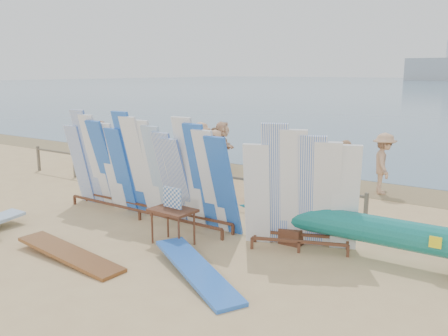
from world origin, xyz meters
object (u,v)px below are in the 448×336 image
Objects in this scene: beachgoer_7 at (345,168)px; beachgoer_11 at (101,139)px; beachgoer_0 at (91,143)px; flat_board_c at (70,259)px; beachgoer_9 at (384,164)px; vendor_table at (173,225)px; beachgoer_5 at (222,146)px; beach_chair_right at (214,184)px; beach_chair_left at (217,185)px; beachgoer_4 at (215,153)px; beachgoer_6 at (215,157)px; stroller at (255,188)px; outrigger_canoe at (375,232)px; side_surfboard_rack at (301,194)px; main_surfboard_rack at (144,172)px; flat_board_d at (197,277)px; beachgoer_3 at (201,148)px; beachgoer_8 at (267,172)px.

beachgoer_11 is at bearing 28.07° from beachgoer_7.
beachgoer_0 is at bearing -5.33° from beachgoer_11.
beachgoer_0 reaches higher than flat_board_c.
beachgoer_11 is 0.94× the size of beachgoer_7.
beachgoer_9 is (11.46, 0.55, 0.13)m from beachgoer_11.
beachgoer_0 is 1.55m from beachgoer_11.
beachgoer_5 is (-3.30, 6.75, 0.50)m from vendor_table.
beach_chair_right is at bearing 55.81° from beachgoer_7.
beach_chair_right is at bearing 142.72° from beach_chair_left.
beachgoer_7 is at bearing 88.45° from beachgoer_4.
beachgoer_4 is at bearing 130.22° from beachgoer_6.
beachgoer_11 is (-7.86, 7.91, 0.78)m from flat_board_c.
outrigger_canoe is at bearing -48.53° from stroller.
stroller is 0.53× the size of beachgoer_5.
beachgoer_11 reaches higher than beach_chair_left.
beachgoer_4 is (-5.12, 4.36, -0.30)m from side_surfboard_rack.
main_surfboard_rack is 3.02× the size of beachgoer_4.
stroller is at bearing 114.76° from beachgoer_9.
beachgoer_11 reaches higher than vendor_table.
flat_board_d is (2.55, 0.72, 0.00)m from flat_board_c.
flat_board_c is 1.47× the size of beachgoer_3.
beachgoer_5 reaches higher than beachgoer_0.
outrigger_canoe is at bearing -29.28° from beach_chair_left.
stroller is (-2.57, 2.65, -0.78)m from side_surfboard_rack.
side_surfboard_rack is 4.90m from beach_chair_left.
beachgoer_6 is 0.69m from beachgoer_4.
beachgoer_3 is at bearing -115.98° from beachgoer_4.
beachgoer_7 is at bearing 117.79° from beachgoer_9.
beachgoer_8 is 3.18m from beachgoer_4.
main_surfboard_rack is 2.14m from vendor_table.
beachgoer_8 reaches higher than outrigger_canoe.
outrigger_canoe is 7.12× the size of beach_chair_left.
outrigger_canoe is 7.70m from beachgoer_4.
beachgoer_0 and beachgoer_4 have the same top height.
beachgoer_7 is (0.24, 6.79, 0.83)m from flat_board_d.
beachgoer_0 is at bearing 133.51° from beachgoer_8.
beachgoer_5 reaches higher than outrigger_canoe.
flat_board_d is at bearing -115.66° from beachgoer_8.
side_surfboard_rack reaches higher than beachgoer_9.
beach_chair_right is at bearing 124.42° from side_surfboard_rack.
beachgoer_7 is at bearing -87.45° from beachgoer_0.
flat_board_d is 5.85m from beach_chair_left.
beachgoer_5 is (-4.71, 7.80, 0.91)m from flat_board_d.
beachgoer_4 is (-2.79, 5.56, 0.47)m from vendor_table.
flat_board_c is (-1.14, -1.77, -0.41)m from vendor_table.
beachgoer_9 is at bearing 6.16° from beachgoer_8.
beachgoer_7 is (3.37, 4.74, -0.35)m from main_surfboard_rack.
beachgoer_11 is at bearing 148.96° from vendor_table.
stroller reaches higher than outrigger_canoe.
beachgoer_8 is (0.26, 0.21, 0.45)m from stroller.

